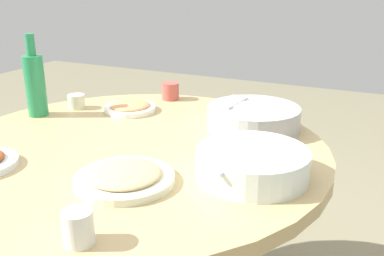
{
  "coord_description": "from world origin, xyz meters",
  "views": [
    {
      "loc": [
        -1.03,
        -0.68,
        1.24
      ],
      "look_at": [
        0.06,
        -0.17,
        0.81
      ],
      "focal_mm": 40.53,
      "sensor_mm": 36.0,
      "label": 1
    }
  ],
  "objects_px": {
    "round_dining_table": "(135,173)",
    "dish_noodles": "(125,177)",
    "rice_bowl": "(253,117)",
    "tea_cup_near": "(170,91)",
    "green_bottle": "(35,83)",
    "soup_bowl": "(252,164)",
    "tea_cup_side": "(78,227)",
    "dish_shrimp": "(130,107)",
    "tea_cup_far": "(76,101)"
  },
  "relations": [
    {
      "from": "tea_cup_far",
      "to": "dish_shrimp",
      "type": "bearing_deg",
      "value": -75.31
    },
    {
      "from": "dish_noodles",
      "to": "rice_bowl",
      "type": "bearing_deg",
      "value": -17.58
    },
    {
      "from": "rice_bowl",
      "to": "green_bottle",
      "type": "distance_m",
      "value": 0.79
    },
    {
      "from": "round_dining_table",
      "to": "rice_bowl",
      "type": "distance_m",
      "value": 0.43
    },
    {
      "from": "tea_cup_near",
      "to": "round_dining_table",
      "type": "bearing_deg",
      "value": -164.81
    },
    {
      "from": "green_bottle",
      "to": "tea_cup_side",
      "type": "xyz_separation_m",
      "value": [
        -0.58,
        -0.66,
        -0.08
      ]
    },
    {
      "from": "round_dining_table",
      "to": "tea_cup_near",
      "type": "xyz_separation_m",
      "value": [
        0.5,
        0.14,
        0.13
      ]
    },
    {
      "from": "soup_bowl",
      "to": "dish_noodles",
      "type": "xyz_separation_m",
      "value": [
        -0.17,
        0.28,
        -0.02
      ]
    },
    {
      "from": "round_dining_table",
      "to": "rice_bowl",
      "type": "bearing_deg",
      "value": -43.81
    },
    {
      "from": "tea_cup_far",
      "to": "green_bottle",
      "type": "bearing_deg",
      "value": 151.53
    },
    {
      "from": "green_bottle",
      "to": "tea_cup_far",
      "type": "xyz_separation_m",
      "value": [
        0.13,
        -0.07,
        -0.09
      ]
    },
    {
      "from": "rice_bowl",
      "to": "dish_shrimp",
      "type": "xyz_separation_m",
      "value": [
        -0.01,
        0.48,
        -0.02
      ]
    },
    {
      "from": "rice_bowl",
      "to": "dish_shrimp",
      "type": "height_order",
      "value": "rice_bowl"
    },
    {
      "from": "dish_shrimp",
      "to": "tea_cup_side",
      "type": "distance_m",
      "value": 0.85
    },
    {
      "from": "tea_cup_near",
      "to": "rice_bowl",
      "type": "bearing_deg",
      "value": -115.7
    },
    {
      "from": "tea_cup_far",
      "to": "dish_noodles",
      "type": "bearing_deg",
      "value": -131.16
    },
    {
      "from": "rice_bowl",
      "to": "green_bottle",
      "type": "relative_size",
      "value": 1.04
    },
    {
      "from": "soup_bowl",
      "to": "dish_noodles",
      "type": "distance_m",
      "value": 0.32
    },
    {
      "from": "round_dining_table",
      "to": "dish_shrimp",
      "type": "height_order",
      "value": "dish_shrimp"
    },
    {
      "from": "dish_noodles",
      "to": "green_bottle",
      "type": "distance_m",
      "value": 0.69
    },
    {
      "from": "dish_noodles",
      "to": "tea_cup_side",
      "type": "bearing_deg",
      "value": -165.79
    },
    {
      "from": "dish_noodles",
      "to": "tea_cup_far",
      "type": "distance_m",
      "value": 0.7
    },
    {
      "from": "dish_shrimp",
      "to": "tea_cup_far",
      "type": "relative_size",
      "value": 2.99
    },
    {
      "from": "green_bottle",
      "to": "tea_cup_side",
      "type": "height_order",
      "value": "green_bottle"
    },
    {
      "from": "dish_noodles",
      "to": "dish_shrimp",
      "type": "bearing_deg",
      "value": 31.61
    },
    {
      "from": "round_dining_table",
      "to": "tea_cup_side",
      "type": "distance_m",
      "value": 0.53
    },
    {
      "from": "round_dining_table",
      "to": "tea_cup_side",
      "type": "xyz_separation_m",
      "value": [
        -0.48,
        -0.18,
        0.13
      ]
    },
    {
      "from": "round_dining_table",
      "to": "dish_noodles",
      "type": "xyz_separation_m",
      "value": [
        -0.23,
        -0.12,
        0.11
      ]
    },
    {
      "from": "rice_bowl",
      "to": "tea_cup_far",
      "type": "bearing_deg",
      "value": 95.32
    },
    {
      "from": "green_bottle",
      "to": "soup_bowl",
      "type": "bearing_deg",
      "value": -100.49
    },
    {
      "from": "green_bottle",
      "to": "tea_cup_near",
      "type": "bearing_deg",
      "value": -40.63
    },
    {
      "from": "green_bottle",
      "to": "tea_cup_far",
      "type": "distance_m",
      "value": 0.17
    },
    {
      "from": "soup_bowl",
      "to": "green_bottle",
      "type": "relative_size",
      "value": 1.05
    },
    {
      "from": "green_bottle",
      "to": "tea_cup_near",
      "type": "distance_m",
      "value": 0.53
    },
    {
      "from": "dish_noodles",
      "to": "tea_cup_near",
      "type": "xyz_separation_m",
      "value": [
        0.72,
        0.25,
        0.02
      ]
    },
    {
      "from": "dish_noodles",
      "to": "dish_shrimp",
      "type": "relative_size",
      "value": 1.29
    },
    {
      "from": "round_dining_table",
      "to": "tea_cup_side",
      "type": "relative_size",
      "value": 16.98
    },
    {
      "from": "rice_bowl",
      "to": "soup_bowl",
      "type": "height_order",
      "value": "rice_bowl"
    },
    {
      "from": "round_dining_table",
      "to": "green_bottle",
      "type": "xyz_separation_m",
      "value": [
        0.1,
        0.47,
        0.21
      ]
    },
    {
      "from": "dish_noodles",
      "to": "tea_cup_side",
      "type": "distance_m",
      "value": 0.26
    },
    {
      "from": "soup_bowl",
      "to": "green_bottle",
      "type": "height_order",
      "value": "green_bottle"
    },
    {
      "from": "dish_shrimp",
      "to": "tea_cup_near",
      "type": "xyz_separation_m",
      "value": [
        0.21,
        -0.06,
        0.02
      ]
    },
    {
      "from": "tea_cup_near",
      "to": "green_bottle",
      "type": "bearing_deg",
      "value": 139.37
    },
    {
      "from": "tea_cup_far",
      "to": "tea_cup_near",
      "type": "bearing_deg",
      "value": -45.33
    },
    {
      "from": "rice_bowl",
      "to": "soup_bowl",
      "type": "xyz_separation_m",
      "value": [
        -0.35,
        -0.11,
        -0.01
      ]
    },
    {
      "from": "dish_noodles",
      "to": "tea_cup_near",
      "type": "distance_m",
      "value": 0.77
    },
    {
      "from": "rice_bowl",
      "to": "dish_shrimp",
      "type": "bearing_deg",
      "value": 91.14
    },
    {
      "from": "round_dining_table",
      "to": "dish_shrimp",
      "type": "xyz_separation_m",
      "value": [
        0.29,
        0.2,
        0.11
      ]
    },
    {
      "from": "tea_cup_far",
      "to": "tea_cup_side",
      "type": "height_order",
      "value": "tea_cup_side"
    },
    {
      "from": "dish_noodles",
      "to": "tea_cup_side",
      "type": "relative_size",
      "value": 3.58
    }
  ]
}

